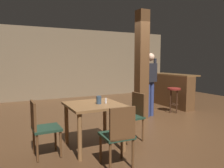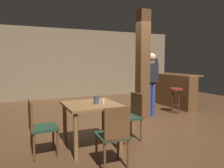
# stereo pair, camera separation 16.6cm
# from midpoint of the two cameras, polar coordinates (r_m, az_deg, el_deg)

# --- Properties ---
(ground_plane) EXTENTS (10.80, 10.80, 0.00)m
(ground_plane) POSITION_cam_midpoint_polar(r_m,az_deg,el_deg) (5.48, 7.83, -10.05)
(ground_plane) COLOR #4C301C
(wall_back) EXTENTS (8.00, 0.10, 2.80)m
(wall_back) POSITION_cam_midpoint_polar(r_m,az_deg,el_deg) (9.33, -7.86, 5.31)
(wall_back) COLOR #756047
(wall_back) RESTS_ON ground_plane
(pillar) EXTENTS (0.28, 0.28, 2.80)m
(pillar) POSITION_cam_midpoint_polar(r_m,az_deg,el_deg) (5.74, 6.96, 4.87)
(pillar) COLOR brown
(pillar) RESTS_ON ground_plane
(dining_table) EXTENTS (0.91, 0.91, 0.78)m
(dining_table) POSITION_cam_midpoint_polar(r_m,az_deg,el_deg) (3.83, -6.02, -7.18)
(dining_table) COLOR brown
(dining_table) RESTS_ON ground_plane
(chair_east) EXTENTS (0.44, 0.44, 0.89)m
(chair_east) POSITION_cam_midpoint_polar(r_m,az_deg,el_deg) (4.24, 4.47, -7.73)
(chair_east) COLOR #1E3828
(chair_east) RESTS_ON ground_plane
(chair_south) EXTENTS (0.43, 0.43, 0.89)m
(chair_south) POSITION_cam_midpoint_polar(r_m,az_deg,el_deg) (3.13, 0.21, -12.75)
(chair_south) COLOR #1E3828
(chair_south) RESTS_ON ground_plane
(chair_west) EXTENTS (0.43, 0.43, 0.89)m
(chair_west) POSITION_cam_midpoint_polar(r_m,az_deg,el_deg) (3.67, -19.20, -10.23)
(chair_west) COLOR #1E3828
(chair_west) RESTS_ON ground_plane
(napkin_cup) EXTENTS (0.09, 0.09, 0.14)m
(napkin_cup) POSITION_cam_midpoint_polar(r_m,az_deg,el_deg) (3.76, -4.73, -4.17)
(napkin_cup) COLOR #33475B
(napkin_cup) RESTS_ON dining_table
(salt_shaker) EXTENTS (0.03, 0.03, 0.09)m
(salt_shaker) POSITION_cam_midpoint_polar(r_m,az_deg,el_deg) (3.81, -2.88, -4.37)
(salt_shaker) COLOR silver
(salt_shaker) RESTS_ON dining_table
(standing_person) EXTENTS (0.47, 0.27, 1.72)m
(standing_person) POSITION_cam_midpoint_polar(r_m,az_deg,el_deg) (5.98, 9.15, 1.07)
(standing_person) COLOR black
(standing_person) RESTS_ON ground_plane
(bar_counter) EXTENTS (0.56, 1.77, 1.08)m
(bar_counter) POSITION_cam_midpoint_polar(r_m,az_deg,el_deg) (7.54, 14.50, -1.48)
(bar_counter) COLOR brown
(bar_counter) RESTS_ON ground_plane
(bar_stool_near) EXTENTS (0.38, 0.38, 0.73)m
(bar_stool_near) POSITION_cam_midpoint_polar(r_m,az_deg,el_deg) (6.61, 15.19, -2.47)
(bar_stool_near) COLOR maroon
(bar_stool_near) RESTS_ON ground_plane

